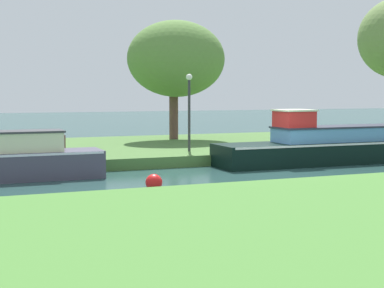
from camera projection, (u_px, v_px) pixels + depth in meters
name	position (u px, v px, depth m)	size (l,w,h in m)	color
ground_plane	(268.00, 171.00, 19.98)	(120.00, 120.00, 0.00)	#264845
riverbank_far	(190.00, 147.00, 26.43)	(72.00, 10.00, 0.40)	#4A7236
black_barge	(351.00, 145.00, 22.62)	(10.65, 1.89, 2.02)	black
willow_tree_centre	(176.00, 59.00, 27.97)	(4.70, 3.59, 5.59)	brown
lamp_post	(189.00, 103.00, 22.67)	(0.24, 0.24, 2.93)	#333338
mooring_post_near	(63.00, 148.00, 19.79)	(0.20, 0.20, 0.83)	#562F29
channel_buoy	(154.00, 182.00, 16.06)	(0.46, 0.46, 0.46)	red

